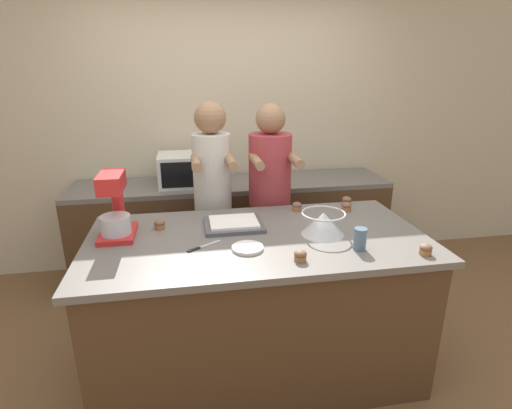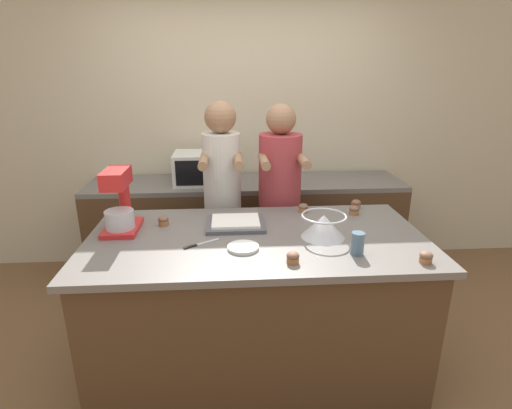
{
  "view_description": "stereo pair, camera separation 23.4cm",
  "coord_description": "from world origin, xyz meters",
  "views": [
    {
      "loc": [
        -0.39,
        -2.13,
        1.86
      ],
      "look_at": [
        0.0,
        0.05,
        1.1
      ],
      "focal_mm": 28.0,
      "sensor_mm": 36.0,
      "label": 1
    },
    {
      "loc": [
        -0.15,
        -2.16,
        1.86
      ],
      "look_at": [
        0.0,
        0.05,
        1.1
      ],
      "focal_mm": 28.0,
      "sensor_mm": 36.0,
      "label": 2
    }
  ],
  "objects": [
    {
      "name": "cupcake_2",
      "position": [
        0.35,
        0.39,
        0.95
      ],
      "size": [
        0.07,
        0.07,
        0.06
      ],
      "color": "#9E6038",
      "rests_on": "island_counter"
    },
    {
      "name": "back_counter",
      "position": [
        0.0,
        1.29,
        0.45
      ],
      "size": [
        2.8,
        0.6,
        0.9
      ],
      "color": "#4C331E",
      "rests_on": "ground_plane"
    },
    {
      "name": "small_plate",
      "position": [
        -0.09,
        -0.17,
        0.93
      ],
      "size": [
        0.17,
        0.17,
        0.02
      ],
      "color": "white",
      "rests_on": "island_counter"
    },
    {
      "name": "cupcake_3",
      "position": [
        0.74,
        0.45,
        0.95
      ],
      "size": [
        0.07,
        0.07,
        0.06
      ],
      "color": "#9E6038",
      "rests_on": "island_counter"
    },
    {
      "name": "person_right",
      "position": [
        0.23,
        0.73,
        0.86
      ],
      "size": [
        0.34,
        0.5,
        1.62
      ],
      "color": "brown",
      "rests_on": "ground_plane"
    },
    {
      "name": "back_wall",
      "position": [
        0.0,
        1.64,
        1.35
      ],
      "size": [
        10.0,
        0.06,
        2.7
      ],
      "color": "beige",
      "rests_on": "ground_plane"
    },
    {
      "name": "cupcake_5",
      "position": [
        0.16,
        -0.35,
        0.95
      ],
      "size": [
        0.07,
        0.07,
        0.06
      ],
      "color": "#9E6038",
      "rests_on": "island_counter"
    },
    {
      "name": "drinking_glass",
      "position": [
        0.52,
        -0.28,
        0.98
      ],
      "size": [
        0.07,
        0.07,
        0.12
      ],
      "color": "slate",
      "rests_on": "island_counter"
    },
    {
      "name": "cupcake_0",
      "position": [
        -0.57,
        0.21,
        0.95
      ],
      "size": [
        0.07,
        0.07,
        0.06
      ],
      "color": "#9E6038",
      "rests_on": "island_counter"
    },
    {
      "name": "person_left",
      "position": [
        -0.21,
        0.73,
        0.9
      ],
      "size": [
        0.3,
        0.48,
        1.64
      ],
      "color": "brown",
      "rests_on": "ground_plane"
    },
    {
      "name": "ground_plane",
      "position": [
        0.0,
        0.0,
        0.0
      ],
      "size": [
        16.0,
        16.0,
        0.0
      ],
      "primitive_type": "plane",
      "color": "brown"
    },
    {
      "name": "mixing_bowl",
      "position": [
        0.39,
        -0.04,
        1.0
      ],
      "size": [
        0.26,
        0.26,
        0.14
      ],
      "color": "#BCBCC1",
      "rests_on": "island_counter"
    },
    {
      "name": "cupcake_1",
      "position": [
        -0.82,
        0.35,
        0.95
      ],
      "size": [
        0.07,
        0.07,
        0.06
      ],
      "color": "#9E6038",
      "rests_on": "island_counter"
    },
    {
      "name": "island_counter",
      "position": [
        0.0,
        0.0,
        0.46
      ],
      "size": [
        1.99,
        1.02,
        0.92
      ],
      "color": "#4C331E",
      "rests_on": "ground_plane"
    },
    {
      "name": "baking_tray",
      "position": [
        -0.12,
        0.17,
        0.94
      ],
      "size": [
        0.36,
        0.3,
        0.04
      ],
      "color": "#4C4C51",
      "rests_on": "island_counter"
    },
    {
      "name": "cupcake_6",
      "position": [
        0.83,
        -0.4,
        0.95
      ],
      "size": [
        0.07,
        0.07,
        0.06
      ],
      "color": "#9E6038",
      "rests_on": "island_counter"
    },
    {
      "name": "microwave_oven",
      "position": [
        -0.41,
        1.29,
        1.03
      ],
      "size": [
        0.44,
        0.38,
        0.27
      ],
      "color": "silver",
      "rests_on": "back_counter"
    },
    {
      "name": "stand_mixer",
      "position": [
        -0.81,
        0.14,
        1.09
      ],
      "size": [
        0.2,
        0.3,
        0.38
      ],
      "color": "red",
      "rests_on": "island_counter"
    },
    {
      "name": "cupcake_4",
      "position": [
        0.68,
        0.32,
        0.95
      ],
      "size": [
        0.07,
        0.07,
        0.06
      ],
      "color": "#9E6038",
      "rests_on": "island_counter"
    },
    {
      "name": "knife",
      "position": [
        -0.33,
        -0.1,
        0.93
      ],
      "size": [
        0.2,
        0.13,
        0.01
      ],
      "color": "#BCBCC1",
      "rests_on": "island_counter"
    }
  ]
}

